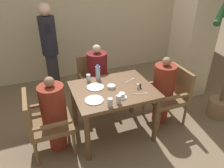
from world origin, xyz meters
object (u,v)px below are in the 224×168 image
standing_host (50,48)px  glass_tall_far (88,78)px  glass_tall_near (119,99)px  chair_far_side (95,79)px  teacup_with_saucer (122,96)px  plate_main_right (94,100)px  chair_left_side (44,121)px  diner_in_left_chair (54,114)px  water_bottle (98,73)px  plate_main_left (95,87)px  diner_in_far_chair (98,77)px  bowl_small (111,87)px  chair_right_side (170,93)px  diner_in_right_chair (163,90)px  glass_tall_mid (110,102)px

standing_host → glass_tall_far: bearing=-73.0°
glass_tall_near → glass_tall_far: bearing=105.5°
chair_far_side → teacup_with_saucer: chair_far_side is taller
plate_main_right → glass_tall_near: size_ratio=2.19×
chair_left_side → teacup_with_saucer: chair_left_side is taller
diner_in_left_chair → water_bottle: 0.84m
glass_tall_far → plate_main_left: bearing=-80.3°
plate_main_right → water_bottle: water_bottle is taller
diner_in_far_chair → plate_main_right: diner_in_far_chair is taller
diner_in_far_chair → glass_tall_far: bearing=-123.8°
standing_host → glass_tall_near: 1.96m
diner_in_far_chair → glass_tall_near: size_ratio=10.82×
diner_in_left_chair → plate_main_right: size_ratio=4.65×
diner_in_left_chair → glass_tall_far: (0.56, 0.33, 0.25)m
diner_in_left_chair → chair_far_side: (0.81, 0.84, -0.07)m
chair_far_side → glass_tall_near: bearing=-93.2°
chair_far_side → bowl_small: 0.86m
bowl_small → chair_right_side: bearing=-1.9°
chair_left_side → glass_tall_near: chair_left_side is taller
diner_in_left_chair → teacup_with_saucer: 0.90m
teacup_with_saucer → bowl_small: teacup_with_saucer is taller
chair_far_side → bowl_small: bearing=-91.1°
chair_right_side → diner_in_right_chair: diner_in_right_chair is taller
plate_main_left → plate_main_right: 0.32m
diner_in_left_chair → teacup_with_saucer: (0.83, -0.24, 0.23)m
diner_in_far_chair → glass_tall_mid: (-0.18, -1.07, 0.22)m
diner_in_left_chair → diner_in_far_chair: diner_in_far_chair is taller
chair_far_side → diner_in_far_chair: size_ratio=0.76×
diner_in_left_chair → diner_in_far_chair: 1.07m
diner_in_left_chair → plate_main_left: diner_in_left_chair is taller
chair_far_side → chair_right_side: size_ratio=1.00×
chair_left_side → chair_far_side: same height
chair_right_side → glass_tall_far: size_ratio=8.19×
glass_tall_mid → glass_tall_far: 0.70m
diner_in_left_chair → diner_in_right_chair: bearing=0.0°
teacup_with_saucer → glass_tall_mid: glass_tall_mid is taller
chair_left_side → plate_main_left: chair_left_side is taller
chair_far_side → chair_right_side: (0.95, -0.84, 0.00)m
glass_tall_mid → glass_tall_far: same height
plate_main_right → glass_tall_far: 0.52m
chair_left_side → chair_right_side: 1.90m
diner_in_far_chair → diner_in_right_chair: diner_in_far_chair is taller
diner_in_left_chair → diner_in_right_chair: diner_in_right_chair is taller
chair_right_side → plate_main_left: size_ratio=3.73×
chair_left_side → diner_in_far_chair: bearing=36.4°
glass_tall_far → standing_host: bearing=107.0°
plate_main_right → water_bottle: (0.22, 0.52, 0.10)m
plate_main_right → teacup_with_saucer: 0.35m
bowl_small → water_bottle: (-0.09, 0.31, 0.09)m
teacup_with_saucer → diner_in_right_chair: bearing=17.1°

